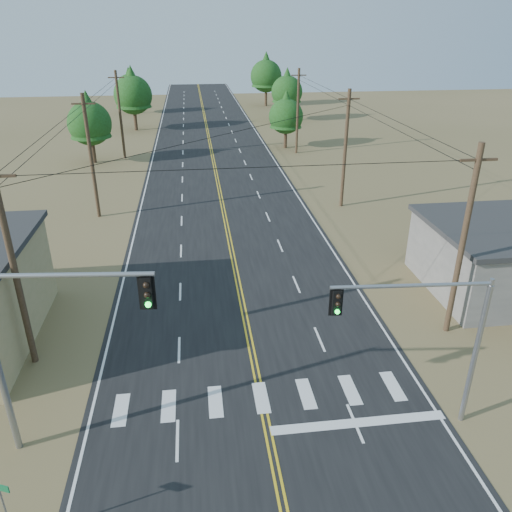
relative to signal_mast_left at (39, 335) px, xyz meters
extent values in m
cube|color=black|center=(7.97, 23.72, -5.13)|extent=(15.00, 200.00, 0.02)
cylinder|color=#4C3826|center=(-2.53, 5.72, -0.14)|extent=(0.30, 0.30, 10.00)
cylinder|color=#4C3826|center=(-2.53, 25.72, -0.14)|extent=(0.30, 0.30, 10.00)
cube|color=#4C3826|center=(-2.53, 25.72, 4.06)|extent=(1.80, 0.12, 0.12)
cylinder|color=#4C3826|center=(-2.53, 45.72, -0.14)|extent=(0.30, 0.30, 10.00)
cube|color=#4C3826|center=(-2.53, 45.72, 4.06)|extent=(1.80, 0.12, 0.12)
cylinder|color=#4C3826|center=(18.47, 5.72, -0.14)|extent=(0.30, 0.30, 10.00)
cube|color=#4C3826|center=(18.47, 5.72, 4.06)|extent=(1.80, 0.12, 0.12)
cylinder|color=#4C3826|center=(18.47, 25.72, -0.14)|extent=(0.30, 0.30, 10.00)
cube|color=#4C3826|center=(18.47, 25.72, 4.06)|extent=(1.80, 0.12, 0.12)
cylinder|color=#4C3826|center=(18.47, 45.72, -0.14)|extent=(0.30, 0.30, 10.00)
cube|color=#4C3826|center=(18.47, 45.72, 4.06)|extent=(1.80, 0.12, 0.12)
cylinder|color=gray|center=(1.23, -0.11, 2.29)|extent=(5.83, 0.74, 0.17)
cube|color=black|center=(3.82, -0.37, 1.61)|extent=(0.40, 0.35, 1.15)
sphere|color=black|center=(3.84, -0.56, 1.98)|extent=(0.21, 0.21, 0.21)
sphere|color=black|center=(3.84, -0.56, 1.61)|extent=(0.21, 0.21, 0.21)
sphere|color=#0CE533|center=(3.84, -0.56, 1.25)|extent=(0.21, 0.21, 0.21)
cylinder|color=gray|center=(15.97, -0.61, -1.99)|extent=(0.22, 0.22, 6.29)
cylinder|color=gray|center=(15.97, -0.61, 1.15)|extent=(0.16, 0.16, 0.54)
cylinder|color=gray|center=(13.05, -0.40, 1.24)|extent=(5.85, 0.55, 0.14)
cube|color=black|center=(10.40, -0.22, 0.66)|extent=(0.33, 0.29, 0.99)
sphere|color=black|center=(10.41, -0.38, 0.97)|extent=(0.18, 0.18, 0.18)
sphere|color=black|center=(10.41, -0.38, 0.66)|extent=(0.18, 0.18, 0.18)
sphere|color=#0CE533|center=(10.41, -0.38, 0.34)|extent=(0.18, 0.18, 0.18)
cylinder|color=#3F2D1E|center=(-5.79, 44.06, -3.67)|extent=(0.47, 0.47, 2.93)
cone|color=#1B4313|center=(-5.79, 44.06, 0.40)|extent=(4.56, 4.56, 5.21)
sphere|color=#1B4313|center=(-5.79, 44.06, -0.66)|extent=(4.89, 4.89, 4.89)
cylinder|color=#3F2D1E|center=(-2.69, 63.05, -3.46)|extent=(0.49, 0.49, 3.35)
cone|color=#1B4313|center=(-2.69, 63.05, 1.19)|extent=(5.21, 5.21, 5.96)
sphere|color=#1B4313|center=(-2.69, 63.05, -0.02)|extent=(5.58, 5.58, 5.58)
cylinder|color=#3F2D1E|center=(-4.72, 78.72, -3.72)|extent=(0.42, 0.42, 2.84)
cone|color=#1B4313|center=(-4.72, 78.72, 0.22)|extent=(4.41, 4.41, 5.04)
sphere|color=#1B4313|center=(-4.72, 78.72, -0.81)|extent=(4.73, 4.73, 4.73)
cylinder|color=#3F2D1E|center=(17.61, 48.65, -3.83)|extent=(0.43, 0.43, 2.62)
cone|color=#1B4313|center=(17.61, 48.65, -0.19)|extent=(4.08, 4.08, 4.66)
sphere|color=#1B4313|center=(17.61, 48.65, -1.14)|extent=(4.37, 4.37, 4.37)
cylinder|color=#3F2D1E|center=(21.29, 67.93, -3.63)|extent=(0.43, 0.43, 3.02)
cone|color=#1B4313|center=(21.29, 67.93, 0.57)|extent=(4.70, 4.70, 5.37)
sphere|color=#1B4313|center=(21.29, 67.93, -0.52)|extent=(5.03, 5.03, 5.03)
cylinder|color=#3F2D1E|center=(20.34, 84.72, -3.35)|extent=(0.48, 0.48, 3.58)
cone|color=#1B4313|center=(20.34, 84.72, 1.62)|extent=(5.57, 5.57, 6.37)
sphere|color=#1B4313|center=(20.34, 84.72, 0.33)|extent=(5.97, 5.97, 5.97)
camera|label=1|loc=(5.58, -15.17, 9.74)|focal=35.00mm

